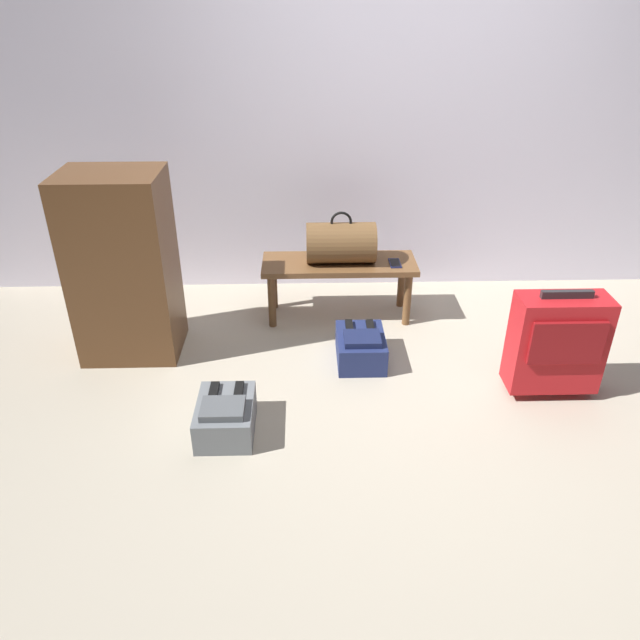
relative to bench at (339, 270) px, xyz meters
name	(u,v)px	position (x,y,z in m)	size (l,w,h in m)	color
ground_plane	(427,409)	(0.42, -1.05, -0.34)	(6.60, 6.60, 0.00)	#B2A893
back_wall	(401,85)	(0.42, 0.55, 1.06)	(6.00, 0.10, 2.80)	silver
bench	(339,270)	(0.00, 0.00, 0.00)	(1.00, 0.36, 0.40)	brown
duffel_bag_brown	(341,243)	(0.01, 0.00, 0.19)	(0.44, 0.26, 0.34)	brown
cell_phone	(395,263)	(0.36, -0.05, 0.07)	(0.07, 0.14, 0.01)	#191E4C
suitcase_upright_red	(557,342)	(1.10, -0.91, -0.02)	(0.48, 0.23, 0.62)	red
backpack_navy	(361,347)	(0.10, -0.56, -0.24)	(0.28, 0.38, 0.21)	navy
backpack_grey	(226,416)	(-0.63, -1.20, -0.24)	(0.28, 0.38, 0.21)	slate
side_cabinet	(123,267)	(-1.27, -0.39, 0.21)	(0.56, 0.44, 1.10)	brown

